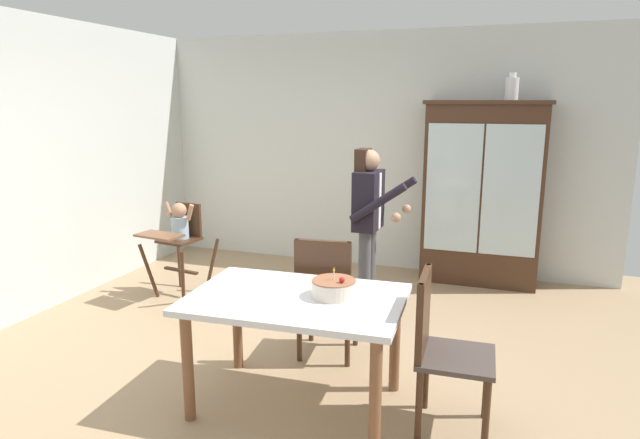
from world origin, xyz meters
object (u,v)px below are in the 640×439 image
Objects in this scene: china_cabinet at (482,193)px; dining_table at (296,312)px; birthday_cake at (334,288)px; dining_chair_far_side at (326,290)px; adult_person at (369,213)px; dining_chair_right_end at (439,341)px; ceramic_vase at (512,88)px; high_chair_with_toddler at (179,232)px.

dining_table is at bearing -108.12° from china_cabinet.
dining_chair_far_side is at bearing 113.14° from birthday_cake.
dining_chair_right_end is at bearing -150.04° from adult_person.
dining_chair_far_side is (-0.25, 0.59, -0.24)m from birthday_cake.
dining_chair_far_side and dining_chair_right_end have the same top height.
ceramic_vase is at bearing 71.51° from birthday_cake.
china_cabinet is 3.10m from dining_table.
high_chair_with_toddler is 1.95m from adult_person.
china_cabinet is 2.95m from birthday_cake.
china_cabinet is 6.94× the size of birthday_cake.
adult_person is 1.59× the size of dining_chair_far_side.
dining_table is (1.86, -1.53, -0.02)m from high_chair_with_toddler.
high_chair_with_toddler is at bearing -31.27° from dining_chair_far_side.
china_cabinet is 1.11m from ceramic_vase.
dining_chair_right_end reaches higher than high_chair_with_toddler.
birthday_cake is 0.68m from dining_chair_far_side.
dining_chair_far_side is (-0.03, 0.66, -0.08)m from dining_table.
dining_chair_far_side is at bearing 92.27° from dining_table.
dining_chair_far_side reaches higher than high_chair_with_toddler.
high_chair_with_toddler is at bearing 145.11° from birthday_cake.
adult_person reaches higher than dining_table.
high_chair_with_toddler is 0.99× the size of dining_chair_far_side.
adult_person reaches higher than birthday_cake.
dining_chair_far_side is 1.00× the size of dining_chair_right_end.
ceramic_vase is 3.63m from high_chair_with_toddler.
ceramic_vase reaches higher than dining_table.
dining_chair_right_end is (0.91, -0.62, 0.00)m from dining_chair_far_side.
birthday_cake is (0.22, 0.08, 0.16)m from dining_table.
birthday_cake is at bearing -108.49° from ceramic_vase.
china_cabinet is 1.41× the size of dining_table.
high_chair_with_toddler is at bearing -153.59° from china_cabinet.
china_cabinet is at bearing 75.58° from birthday_cake.
high_chair_with_toddler is 0.62× the size of adult_person.
birthday_cake is at bearing 18.51° from dining_table.
ceramic_vase is at bearing 68.08° from dining_table.
birthday_cake is 0.70m from dining_chair_right_end.
birthday_cake is at bearing -26.32° from high_chair_with_toddler.
high_chair_with_toddler is (-2.82, -1.40, -0.32)m from china_cabinet.
adult_person is 1.54m from birthday_cake.
adult_person is at bearing -123.75° from china_cabinet.
high_chair_with_toddler is 3.13m from dining_chair_right_end.
dining_chair_right_end is (2.75, -1.49, -0.10)m from high_chair_with_toddler.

